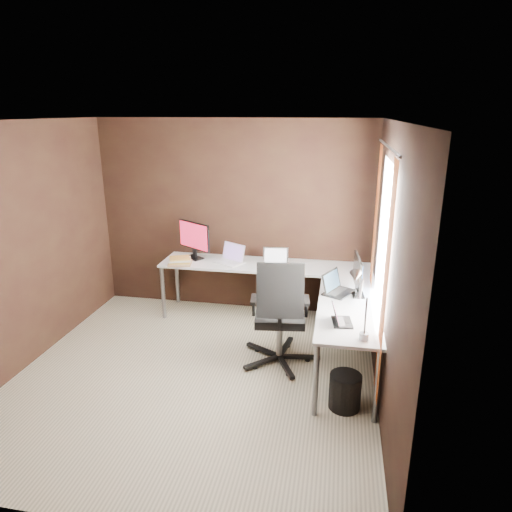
# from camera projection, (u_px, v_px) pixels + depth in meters

# --- Properties ---
(room) EXTENTS (3.60, 3.60, 2.50)m
(room) POSITION_uv_depth(u_px,v_px,m) (227.00, 257.00, 4.27)
(room) COLOR beige
(room) RESTS_ON ground
(desk) EXTENTS (2.65, 2.25, 0.73)m
(desk) POSITION_uv_depth(u_px,v_px,m) (290.00, 283.00, 5.28)
(desk) COLOR white
(desk) RESTS_ON ground
(drawer_pedestal) EXTENTS (0.42, 0.50, 0.60)m
(drawer_pedestal) POSITION_uv_depth(u_px,v_px,m) (340.00, 313.00, 5.40)
(drawer_pedestal) COLOR white
(drawer_pedestal) RESTS_ON ground
(monitor_left) EXTENTS (0.49, 0.32, 0.48)m
(monitor_left) POSITION_uv_depth(u_px,v_px,m) (194.00, 238.00, 5.92)
(monitor_left) COLOR black
(monitor_left) RESTS_ON desk
(monitor_right) EXTENTS (0.14, 0.51, 0.42)m
(monitor_right) POSITION_uv_depth(u_px,v_px,m) (358.00, 274.00, 4.72)
(monitor_right) COLOR black
(monitor_right) RESTS_ON desk
(laptop_white) EXTENTS (0.43, 0.39, 0.23)m
(laptop_white) POSITION_uv_depth(u_px,v_px,m) (231.00, 258.00, 5.82)
(laptop_white) COLOR white
(laptop_white) RESTS_ON desk
(laptop_silver) EXTENTS (0.34, 0.26, 0.21)m
(laptop_silver) POSITION_uv_depth(u_px,v_px,m) (275.00, 262.00, 5.71)
(laptop_silver) COLOR silver
(laptop_silver) RESTS_ON desk
(laptop_black_big) EXTENTS (0.37, 0.41, 0.23)m
(laptop_black_big) POSITION_uv_depth(u_px,v_px,m) (336.00, 288.00, 4.85)
(laptop_black_big) COLOR black
(laptop_black_big) RESTS_ON desk
(laptop_black_small) EXTENTS (0.21, 0.27, 0.17)m
(laptop_black_small) POSITION_uv_depth(u_px,v_px,m) (340.00, 319.00, 4.16)
(laptop_black_small) COLOR black
(laptop_black_small) RESTS_ON desk
(book_stack) EXTENTS (0.33, 0.29, 0.09)m
(book_stack) POSITION_uv_depth(u_px,v_px,m) (180.00, 261.00, 5.74)
(book_stack) COLOR #A47E58
(book_stack) RESTS_ON desk
(mouse_left) EXTENTS (0.09, 0.06, 0.04)m
(mouse_left) POSITION_uv_depth(u_px,v_px,m) (184.00, 263.00, 5.75)
(mouse_left) COLOR black
(mouse_left) RESTS_ON desk
(mouse_corner) EXTENTS (0.09, 0.07, 0.03)m
(mouse_corner) POSITION_uv_depth(u_px,v_px,m) (301.00, 270.00, 5.48)
(mouse_corner) COLOR black
(mouse_corner) RESTS_ON desk
(desk_lamp) EXTENTS (0.19, 0.22, 0.59)m
(desk_lamp) POSITION_uv_depth(u_px,v_px,m) (359.00, 296.00, 3.82)
(desk_lamp) COLOR slate
(desk_lamp) RESTS_ON desk
(office_chair) EXTENTS (0.66, 0.67, 1.18)m
(office_chair) POSITION_uv_depth(u_px,v_px,m) (279.00, 333.00, 4.80)
(office_chair) COLOR black
(office_chair) RESTS_ON ground
(wastebasket) EXTENTS (0.29, 0.29, 0.33)m
(wastebasket) POSITION_uv_depth(u_px,v_px,m) (345.00, 391.00, 4.11)
(wastebasket) COLOR black
(wastebasket) RESTS_ON ground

